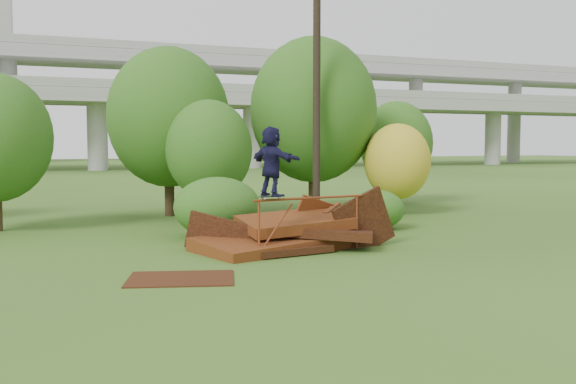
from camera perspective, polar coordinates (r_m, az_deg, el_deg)
name	(u,v)px	position (r m, az deg, el deg)	size (l,w,h in m)	color
ground	(350,263)	(15.55, 5.54, -6.31)	(240.00, 240.00, 0.00)	#2D5116
scrap_pile	(289,235)	(17.56, 0.07, -3.83)	(5.83, 3.30, 2.07)	#431C0C
grind_rail	(310,210)	(16.81, 1.98, -1.61)	(3.31, 0.56, 1.48)	maroon
skateboard	(272,197)	(16.18, -1.47, -0.41)	(0.69, 0.28, 0.07)	black
skater	(272,161)	(16.13, -1.47, 2.76)	(1.63, 0.52, 1.76)	#151334
flat_plate	(181,279)	(13.85, -9.50, -7.60)	(2.22, 1.58, 0.03)	#391B0C
tree_1	(168,117)	(25.92, -10.58, 6.55)	(4.81, 4.81, 6.69)	black
tree_2	(209,150)	(23.78, -7.04, 3.75)	(3.19, 3.19, 4.50)	black
tree_3	(313,110)	(27.02, 2.27, 7.30)	(5.28, 5.28, 7.33)	black
tree_4	(397,162)	(26.31, 9.70, 2.67)	(2.68, 2.68, 3.70)	black
tree_5	(396,143)	(31.33, 9.59, 4.29)	(3.51, 3.51, 4.93)	black
shrub_left	(217,207)	(19.81, -6.31, -1.33)	(2.69, 2.48, 1.86)	#214311
shrub_right	(377,210)	(21.68, 7.90, -1.56)	(1.88, 1.73, 1.33)	#214311
utility_pole	(317,95)	(24.03, 2.56, 8.62)	(1.40, 0.28, 9.21)	black
freeway_overpass	(94,79)	(77.16, -16.89, 9.62)	(160.00, 15.00, 13.70)	gray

